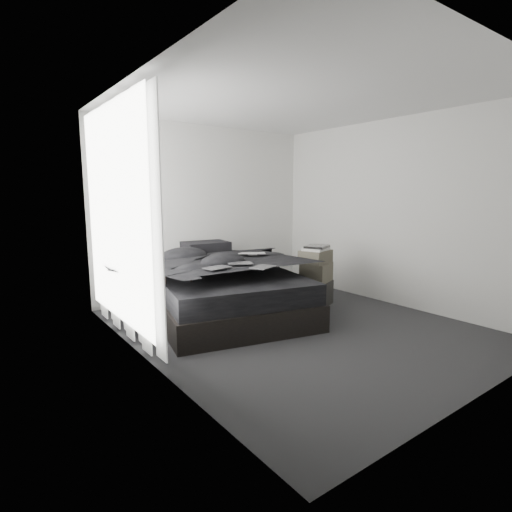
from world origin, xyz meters
TOP-DOWN VIEW (x-y plane):
  - floor at (0.00, 0.00)m, footprint 3.60×4.20m
  - ceiling at (0.00, 0.00)m, footprint 3.60×4.20m
  - wall_back at (0.00, 2.10)m, footprint 3.60×0.01m
  - wall_front at (0.00, -2.10)m, footprint 3.60×0.01m
  - wall_left at (-1.80, 0.00)m, footprint 0.01×4.20m
  - wall_right at (1.80, 0.00)m, footprint 0.01×4.20m
  - window_left at (-1.78, 0.90)m, footprint 0.02×2.00m
  - curtain_left at (-1.73, 0.90)m, footprint 0.06×2.12m
  - bed at (-0.43, 0.92)m, footprint 2.22×2.64m
  - mattress at (-0.43, 0.92)m, footprint 2.14×2.56m
  - duvet at (-0.45, 0.87)m, footprint 2.10×2.30m
  - pillow_lower at (-0.29, 1.81)m, footprint 0.78×0.61m
  - pillow_upper at (-0.22, 1.77)m, footprint 0.70×0.52m
  - laptop at (-0.01, 0.88)m, footprint 0.44×0.39m
  - comic_a at (-0.84, 0.39)m, footprint 0.32×0.23m
  - comic_b at (-0.48, 0.47)m, footprint 0.34×0.30m
  - comic_c at (-0.41, 0.11)m, footprint 0.34×0.29m
  - side_stand at (-1.12, 0.84)m, footprint 0.49×0.49m
  - papers at (-1.12, 0.83)m, footprint 0.30×0.24m
  - floor_books at (-1.03, 0.86)m, footprint 0.13×0.18m
  - box_lower at (0.84, 0.53)m, footprint 0.56×0.50m
  - box_mid at (0.86, 0.52)m, footprint 0.53×0.49m
  - box_upper at (0.83, 0.53)m, footprint 0.49×0.44m
  - art_book_white at (0.84, 0.53)m, footprint 0.43×0.38m
  - art_book_snake at (0.86, 0.52)m, footprint 0.43×0.39m

SIDE VIEW (x-z plane):
  - floor at x=0.00m, z-range -0.01..0.01m
  - floor_books at x=-1.03m, z-range 0.00..0.13m
  - bed at x=-0.43m, z-range 0.00..0.31m
  - box_lower at x=0.84m, z-range 0.00..0.34m
  - side_stand at x=-1.12m, z-range 0.00..0.70m
  - mattress at x=-0.43m, z-range 0.31..0.56m
  - box_mid at x=0.86m, z-range 0.34..0.61m
  - pillow_lower at x=-0.29m, z-range 0.56..0.72m
  - duvet at x=-0.45m, z-range 0.56..0.83m
  - box_upper at x=0.83m, z-range 0.61..0.79m
  - papers at x=-1.12m, z-range 0.70..0.71m
  - pillow_upper at x=-0.22m, z-range 0.72..0.86m
  - art_book_white at x=0.84m, z-range 0.79..0.82m
  - comic_a at x=-0.84m, z-range 0.83..0.84m
  - art_book_snake at x=0.86m, z-range 0.82..0.85m
  - comic_b at x=-0.48m, z-range 0.84..0.84m
  - laptop at x=-0.01m, z-range 0.83..0.86m
  - comic_c at x=-0.41m, z-range 0.84..0.85m
  - curtain_left at x=-1.73m, z-range 0.04..2.52m
  - wall_back at x=0.00m, z-range 0.00..2.60m
  - wall_front at x=0.00m, z-range 0.00..2.60m
  - wall_left at x=-1.80m, z-range 0.00..2.60m
  - wall_right at x=1.80m, z-range 0.00..2.60m
  - window_left at x=-1.78m, z-range 0.20..2.50m
  - ceiling at x=0.00m, z-range 2.60..2.60m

